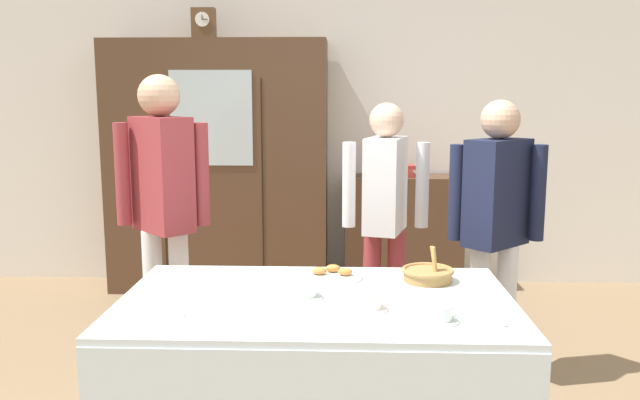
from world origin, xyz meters
TOP-DOWN VIEW (x-y plane):
  - back_wall at (0.00, 2.65)m, footprint 6.40×0.10m
  - dining_table at (0.00, -0.23)m, footprint 1.64×0.99m
  - wall_cabinet at (-0.90, 2.35)m, footprint 1.75×0.46m
  - mantel_clock at (-0.98, 2.35)m, footprint 0.18×0.11m
  - bookshelf_low at (0.60, 2.41)m, footprint 0.95×0.35m
  - book_stack at (0.60, 2.41)m, footprint 0.17×0.21m
  - tea_cup_mid_right at (-0.04, -0.21)m, footprint 0.13×0.13m
  - tea_cup_front_edge at (0.23, -0.35)m, footprint 0.13×0.13m
  - tea_cup_near_left at (0.48, -0.48)m, footprint 0.13×0.13m
  - bread_basket at (0.50, 0.06)m, footprint 0.24×0.24m
  - pastry_plate at (0.06, 0.11)m, footprint 0.28×0.28m
  - spoon_mid_left at (-0.53, -0.45)m, footprint 0.12×0.02m
  - spoon_near_left at (0.68, -0.51)m, footprint 0.12×0.02m
  - person_near_right_end at (-0.89, 0.68)m, footprint 0.52×0.40m
  - person_behind_table_left at (0.36, 1.06)m, footprint 0.52×0.40m
  - person_behind_table_right at (0.94, 0.68)m, footprint 0.52×0.39m

SIDE VIEW (x-z plane):
  - bookshelf_low at x=0.60m, z-range 0.00..0.93m
  - dining_table at x=0.00m, z-range 0.27..1.01m
  - spoon_mid_left at x=-0.53m, z-range 0.74..0.75m
  - spoon_near_left at x=0.68m, z-range 0.74..0.75m
  - pastry_plate at x=0.06m, z-range 0.73..0.78m
  - tea_cup_mid_right at x=-0.04m, z-range 0.74..0.80m
  - tea_cup_front_edge at x=0.23m, z-range 0.74..0.80m
  - tea_cup_near_left at x=0.48m, z-range 0.74..0.80m
  - bread_basket at x=0.50m, z-range 0.70..0.86m
  - person_behind_table_left at x=0.36m, z-range 0.16..1.70m
  - person_behind_table_right at x=0.94m, z-range 0.16..1.72m
  - book_stack at x=0.60m, z-range 0.93..1.02m
  - wall_cabinet at x=-0.90m, z-range 0.00..2.01m
  - person_near_right_end at x=-0.89m, z-range 0.19..1.88m
  - back_wall at x=0.00m, z-range 0.00..2.70m
  - mantel_clock at x=-0.98m, z-range 2.01..2.25m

